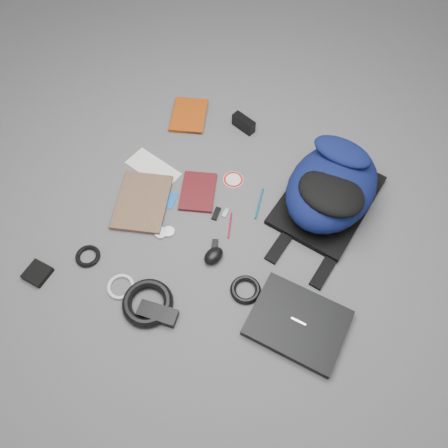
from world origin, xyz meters
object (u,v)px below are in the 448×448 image
at_px(backpack, 332,186).
at_px(mouse, 214,256).
at_px(power_brick, 158,314).
at_px(pouch, 37,273).
at_px(laptop, 298,323).
at_px(comic_book, 118,199).
at_px(dvd_case, 198,192).
at_px(compact_camera, 244,123).
at_px(textbook_red, 172,114).

relative_size(backpack, mouse, 6.08).
distance_m(power_brick, pouch, 0.50).
xyz_separation_m(laptop, comic_book, (-0.87, 0.17, -0.01)).
relative_size(comic_book, dvd_case, 1.45).
height_order(laptop, compact_camera, compact_camera).
height_order(dvd_case, compact_camera, compact_camera).
relative_size(backpack, pouch, 5.95).
bearing_deg(backpack, textbook_red, 177.30).
bearing_deg(mouse, backpack, 72.42).
distance_m(laptop, pouch, 0.99).
distance_m(backpack, pouch, 1.20).
bearing_deg(power_brick, laptop, 13.71).
bearing_deg(laptop, backpack, 100.07).
relative_size(laptop, pouch, 3.79).
distance_m(backpack, comic_book, 0.89).
bearing_deg(laptop, power_brick, -156.12).
xyz_separation_m(backpack, compact_camera, (-0.49, 0.23, -0.08)).
xyz_separation_m(comic_book, pouch, (-0.09, -0.42, 0.00)).
bearing_deg(power_brick, mouse, 66.97).
height_order(textbook_red, comic_book, textbook_red).
bearing_deg(mouse, power_brick, -87.67).
bearing_deg(laptop, compact_camera, 128.03).
bearing_deg(laptop, pouch, -163.61).
distance_m(backpack, dvd_case, 0.56).
relative_size(textbook_red, comic_book, 0.76).
distance_m(backpack, mouse, 0.55).
bearing_deg(pouch, backpack, 42.41).
height_order(compact_camera, mouse, compact_camera).
bearing_deg(laptop, dvd_case, 150.67).
height_order(backpack, dvd_case, backpack).
distance_m(laptop, power_brick, 0.50).
xyz_separation_m(backpack, mouse, (-0.31, -0.45, -0.09)).
relative_size(mouse, power_brick, 0.60).
height_order(laptop, textbook_red, laptop).
xyz_separation_m(backpack, dvd_case, (-0.51, -0.20, -0.10)).
distance_m(comic_book, pouch, 0.43).
height_order(backpack, textbook_red, backpack).
bearing_deg(pouch, laptop, 14.62).
bearing_deg(comic_book, backpack, 7.26).
distance_m(mouse, power_brick, 0.30).
relative_size(dvd_case, compact_camera, 1.76).
bearing_deg(dvd_case, power_brick, -97.20).
bearing_deg(backpack, laptop, -74.23).
xyz_separation_m(power_brick, pouch, (-0.50, -0.06, -0.01)).
xyz_separation_m(compact_camera, mouse, (0.18, -0.67, -0.01)).
xyz_separation_m(comic_book, dvd_case, (0.28, 0.19, -0.00)).
distance_m(textbook_red, pouch, 0.95).
distance_m(laptop, textbook_red, 1.15).
height_order(backpack, laptop, backpack).
relative_size(compact_camera, power_brick, 0.79).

